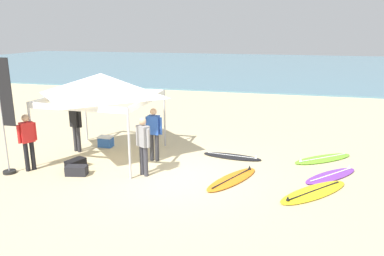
{
  "coord_description": "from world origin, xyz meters",
  "views": [
    {
      "loc": [
        2.97,
        -9.63,
        4.12
      ],
      "look_at": [
        0.12,
        1.62,
        1.0
      ],
      "focal_mm": 34.97,
      "sensor_mm": 36.0,
      "label": 1
    }
  ],
  "objects_px": {
    "gear_bag_by_pole": "(76,164)",
    "person_black": "(76,124)",
    "surfboard_black": "(232,156)",
    "gear_bag_near_tent": "(77,170)",
    "canopy_tent": "(101,85)",
    "person_blue": "(154,131)",
    "surfboard_yellow": "(314,192)",
    "surfboard_lime": "(323,159)",
    "surfboard_purple": "(331,176)",
    "surfboard_orange": "(232,179)",
    "person_red": "(28,138)",
    "banner_flag": "(6,121)",
    "cooler_box": "(106,141)",
    "person_grey": "(143,142)"
  },
  "relations": [
    {
      "from": "surfboard_black",
      "to": "person_black",
      "type": "xyz_separation_m",
      "value": [
        -5.25,
        -0.69,
        0.95
      ]
    },
    {
      "from": "canopy_tent",
      "to": "surfboard_lime",
      "type": "xyz_separation_m",
      "value": [
        6.94,
        1.42,
        -2.35
      ]
    },
    {
      "from": "surfboard_yellow",
      "to": "person_grey",
      "type": "height_order",
      "value": "person_grey"
    },
    {
      "from": "surfboard_orange",
      "to": "person_red",
      "type": "distance_m",
      "value": 6.07
    },
    {
      "from": "surfboard_orange",
      "to": "person_blue",
      "type": "height_order",
      "value": "person_blue"
    },
    {
      "from": "person_black",
      "to": "person_blue",
      "type": "bearing_deg",
      "value": -4.14
    },
    {
      "from": "cooler_box",
      "to": "surfboard_lime",
      "type": "bearing_deg",
      "value": 3.59
    },
    {
      "from": "person_blue",
      "to": "gear_bag_near_tent",
      "type": "xyz_separation_m",
      "value": [
        -1.77,
        -1.72,
        -0.85
      ]
    },
    {
      "from": "surfboard_yellow",
      "to": "surfboard_lime",
      "type": "bearing_deg",
      "value": 80.92
    },
    {
      "from": "surfboard_purple",
      "to": "surfboard_orange",
      "type": "distance_m",
      "value": 2.86
    },
    {
      "from": "gear_bag_by_pole",
      "to": "person_black",
      "type": "bearing_deg",
      "value": 118.74
    },
    {
      "from": "surfboard_lime",
      "to": "person_black",
      "type": "bearing_deg",
      "value": -171.69
    },
    {
      "from": "canopy_tent",
      "to": "gear_bag_near_tent",
      "type": "xyz_separation_m",
      "value": [
        -0.06,
        -1.69,
        -2.25
      ]
    },
    {
      "from": "gear_bag_near_tent",
      "to": "surfboard_yellow",
      "type": "bearing_deg",
      "value": 3.37
    },
    {
      "from": "canopy_tent",
      "to": "surfboard_purple",
      "type": "xyz_separation_m",
      "value": [
        7.06,
        -0.02,
        -2.35
      ]
    },
    {
      "from": "canopy_tent",
      "to": "gear_bag_near_tent",
      "type": "bearing_deg",
      "value": -92.18
    },
    {
      "from": "surfboard_purple",
      "to": "person_red",
      "type": "xyz_separation_m",
      "value": [
        -8.65,
        -1.66,
        0.95
      ]
    },
    {
      "from": "gear_bag_near_tent",
      "to": "canopy_tent",
      "type": "bearing_deg",
      "value": 87.82
    },
    {
      "from": "surfboard_black",
      "to": "gear_bag_near_tent",
      "type": "distance_m",
      "value": 4.9
    },
    {
      "from": "canopy_tent",
      "to": "surfboard_black",
      "type": "xyz_separation_m",
      "value": [
        4.07,
        0.92,
        -2.35
      ]
    },
    {
      "from": "gear_bag_by_pole",
      "to": "person_grey",
      "type": "bearing_deg",
      "value": -0.29
    },
    {
      "from": "surfboard_yellow",
      "to": "gear_bag_by_pole",
      "type": "relative_size",
      "value": 3.72
    },
    {
      "from": "person_red",
      "to": "gear_bag_near_tent",
      "type": "distance_m",
      "value": 1.75
    },
    {
      "from": "person_red",
      "to": "banner_flag",
      "type": "distance_m",
      "value": 0.77
    },
    {
      "from": "surfboard_orange",
      "to": "gear_bag_by_pole",
      "type": "xyz_separation_m",
      "value": [
        -4.74,
        -0.24,
        0.1
      ]
    },
    {
      "from": "surfboard_black",
      "to": "cooler_box",
      "type": "distance_m",
      "value": 4.55
    },
    {
      "from": "person_red",
      "to": "cooler_box",
      "type": "height_order",
      "value": "person_red"
    },
    {
      "from": "surfboard_yellow",
      "to": "surfboard_black",
      "type": "bearing_deg",
      "value": 137.56
    },
    {
      "from": "surfboard_purple",
      "to": "person_black",
      "type": "distance_m",
      "value": 8.29
    },
    {
      "from": "surfboard_purple",
      "to": "surfboard_orange",
      "type": "height_order",
      "value": "same"
    },
    {
      "from": "canopy_tent",
      "to": "cooler_box",
      "type": "relative_size",
      "value": 6.45
    },
    {
      "from": "surfboard_lime",
      "to": "gear_bag_near_tent",
      "type": "height_order",
      "value": "gear_bag_near_tent"
    },
    {
      "from": "person_red",
      "to": "gear_bag_near_tent",
      "type": "xyz_separation_m",
      "value": [
        1.53,
        -0.0,
        -0.85
      ]
    },
    {
      "from": "banner_flag",
      "to": "cooler_box",
      "type": "xyz_separation_m",
      "value": [
        1.46,
        3.01,
        -1.38
      ]
    },
    {
      "from": "surfboard_yellow",
      "to": "person_red",
      "type": "bearing_deg",
      "value": -177.3
    },
    {
      "from": "surfboard_yellow",
      "to": "person_blue",
      "type": "distance_m",
      "value": 5.08
    },
    {
      "from": "person_red",
      "to": "cooler_box",
      "type": "distance_m",
      "value": 2.97
    },
    {
      "from": "surfboard_lime",
      "to": "person_grey",
      "type": "bearing_deg",
      "value": -152.68
    },
    {
      "from": "canopy_tent",
      "to": "person_black",
      "type": "xyz_separation_m",
      "value": [
        -1.17,
        0.24,
        -1.4
      ]
    },
    {
      "from": "surfboard_orange",
      "to": "person_black",
      "type": "height_order",
      "value": "person_black"
    },
    {
      "from": "gear_bag_near_tent",
      "to": "gear_bag_by_pole",
      "type": "bearing_deg",
      "value": 123.36
    },
    {
      "from": "surfboard_orange",
      "to": "surfboard_black",
      "type": "bearing_deg",
      "value": 98.44
    },
    {
      "from": "surfboard_yellow",
      "to": "gear_bag_by_pole",
      "type": "bearing_deg",
      "value": 179.21
    },
    {
      "from": "surfboard_black",
      "to": "gear_bag_by_pole",
      "type": "height_order",
      "value": "gear_bag_by_pole"
    },
    {
      "from": "surfboard_purple",
      "to": "person_grey",
      "type": "relative_size",
      "value": 1.11
    },
    {
      "from": "person_blue",
      "to": "banner_flag",
      "type": "height_order",
      "value": "banner_flag"
    },
    {
      "from": "canopy_tent",
      "to": "surfboard_yellow",
      "type": "xyz_separation_m",
      "value": [
        6.51,
        -1.3,
        -2.35
      ]
    },
    {
      "from": "surfboard_black",
      "to": "surfboard_yellow",
      "type": "relative_size",
      "value": 0.89
    },
    {
      "from": "person_red",
      "to": "surfboard_yellow",
      "type": "bearing_deg",
      "value": 2.7
    },
    {
      "from": "surfboard_orange",
      "to": "cooler_box",
      "type": "height_order",
      "value": "cooler_box"
    }
  ]
}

